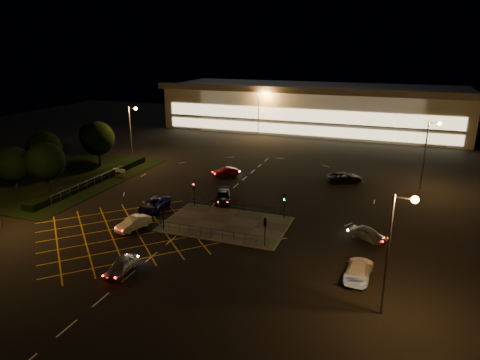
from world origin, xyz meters
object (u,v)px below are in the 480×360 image
(signal_se, at_px, (265,226))
(car_right_silver, at_px, (368,234))
(car_circ_red, at_px, (226,172))
(car_approach_white, at_px, (359,269))
(signal_sw, at_px, (163,211))
(signal_ne, at_px, (284,201))
(car_queue_white, at_px, (133,223))
(car_far_dkgrey, at_px, (223,197))
(signal_nw, at_px, (194,190))
(car_left_blue, at_px, (154,204))
(car_east_grey, at_px, (344,177))
(car_near_silver, at_px, (121,266))

(signal_se, xyz_separation_m, car_right_silver, (9.97, 5.48, -1.66))
(car_circ_red, xyz_separation_m, car_approach_white, (23.09, -25.22, 0.11))
(signal_sw, bearing_deg, signal_ne, -146.35)
(signal_sw, height_order, signal_se, same)
(car_queue_white, relative_size, car_far_dkgrey, 0.87)
(car_queue_white, bearing_deg, signal_ne, 45.52)
(signal_ne, bearing_deg, car_approach_white, -48.06)
(signal_ne, height_order, car_far_dkgrey, signal_ne)
(signal_nw, relative_size, car_queue_white, 0.72)
(car_circ_red, bearing_deg, car_queue_white, -46.21)
(car_approach_white, bearing_deg, signal_sw, -3.95)
(car_left_blue, height_order, car_far_dkgrey, car_left_blue)
(car_queue_white, xyz_separation_m, car_approach_white, (25.29, -2.12, 0.05))
(signal_sw, distance_m, car_queue_white, 3.95)
(car_left_blue, height_order, car_right_silver, car_left_blue)
(car_circ_red, bearing_deg, signal_ne, 2.11)
(car_queue_white, bearing_deg, car_approach_white, 11.20)
(signal_nw, height_order, car_queue_white, signal_nw)
(signal_sw, height_order, car_right_silver, signal_sw)
(car_queue_white, distance_m, car_approach_white, 25.38)
(car_right_silver, height_order, car_east_grey, car_east_grey)
(car_left_blue, distance_m, car_approach_white, 27.36)
(signal_sw, distance_m, car_approach_white, 22.04)
(signal_ne, bearing_deg, car_east_grey, 73.80)
(signal_ne, height_order, car_near_silver, signal_ne)
(car_left_blue, xyz_separation_m, car_far_dkgrey, (7.14, 5.78, -0.04))
(car_right_silver, relative_size, car_circ_red, 1.03)
(car_queue_white, xyz_separation_m, car_east_grey, (20.58, 26.27, 0.03))
(car_left_blue, bearing_deg, car_right_silver, -5.81)
(car_east_grey, bearing_deg, car_approach_white, 161.47)
(signal_nw, bearing_deg, car_approach_white, -26.57)
(car_circ_red, bearing_deg, car_far_dkgrey, -20.79)
(signal_se, bearing_deg, signal_ne, -90.00)
(signal_sw, height_order, car_queue_white, signal_sw)
(signal_sw, relative_size, car_near_silver, 0.79)
(car_east_grey, bearing_deg, signal_ne, 135.84)
(signal_se, height_order, car_near_silver, signal_se)
(signal_ne, relative_size, car_approach_white, 0.59)
(car_near_silver, relative_size, car_circ_red, 0.99)
(signal_se, xyz_separation_m, signal_nw, (-12.00, 7.99, 0.00))
(signal_sw, relative_size, car_right_silver, 0.76)
(car_circ_red, bearing_deg, car_approach_white, 1.71)
(signal_se, bearing_deg, signal_sw, 0.00)
(car_far_dkgrey, height_order, car_circ_red, car_far_dkgrey)
(car_queue_white, bearing_deg, car_right_silver, 29.83)
(car_queue_white, height_order, car_east_grey, car_east_grey)
(signal_nw, height_order, car_left_blue, signal_nw)
(car_right_silver, relative_size, car_approach_white, 0.78)
(signal_sw, height_order, car_approach_white, signal_sw)
(car_circ_red, relative_size, car_approach_white, 0.76)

